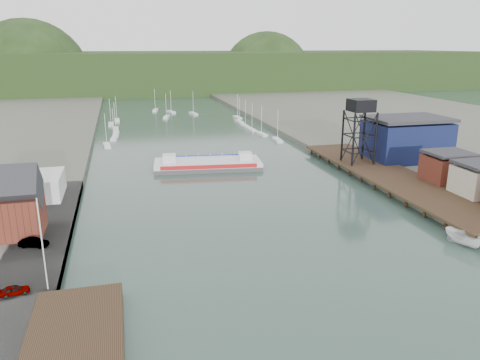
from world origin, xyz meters
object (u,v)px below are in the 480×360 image
lift_tower (361,109)px  motorboat (464,238)px  harbor_building (1,209)px  car_west_a (14,290)px  chain_ferry (208,164)px

lift_tower → motorboat: bearing=-97.2°
harbor_building → car_west_a: size_ratio=3.50×
harbor_building → motorboat: (71.13, -18.73, -4.82)m
chain_ferry → harbor_building: bearing=-129.0°
lift_tower → motorboat: size_ratio=2.44×
lift_tower → car_west_a: lift_tower is taller
car_west_a → harbor_building: bearing=4.2°
lift_tower → chain_ferry: 41.03m
harbor_building → lift_tower: bearing=20.0°
chain_ferry → car_west_a: bearing=-113.8°
motorboat → car_west_a: car_west_a is taller
motorboat → lift_tower: bearing=64.9°
car_west_a → motorboat: bearing=-98.8°
lift_tower → harbor_building: bearing=-160.0°
harbor_building → chain_ferry: size_ratio=0.43×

